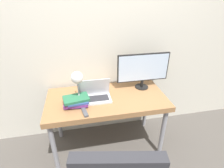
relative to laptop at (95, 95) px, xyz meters
name	(u,v)px	position (x,y,z in m)	size (l,w,h in m)	color
ground_plane	(112,165)	(0.13, -0.33, -0.77)	(12.00, 12.00, 0.00)	#514C47
wall_back	(100,37)	(0.13, 0.39, 0.53)	(8.00, 0.05, 2.60)	beige
desk	(107,103)	(0.13, 0.00, -0.12)	(1.32, 0.65, 0.73)	#996B42
laptop	(95,95)	(0.00, 0.00, 0.00)	(0.33, 0.21, 0.22)	silver
monitor	(143,69)	(0.59, 0.14, 0.20)	(0.62, 0.16, 0.43)	black
desk_lamp	(77,82)	(-0.17, -0.06, 0.22)	(0.15, 0.28, 0.38)	#4C4C51
book_stack	(77,101)	(-0.20, -0.09, 0.01)	(0.28, 0.20, 0.10)	#334C8C
tv_remote	(85,112)	(-0.13, -0.23, -0.04)	(0.07, 0.15, 0.02)	#4C4C51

